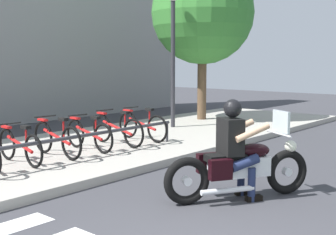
{
  "coord_description": "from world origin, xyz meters",
  "views": [
    {
      "loc": [
        -3.09,
        -2.38,
        1.98
      ],
      "look_at": [
        3.3,
        3.09,
        0.92
      ],
      "focal_mm": 47.36,
      "sensor_mm": 36.0,
      "label": 1
    }
  ],
  "objects_px": {
    "bicycle_4": "(57,139)",
    "tree_near_rack": "(203,13)",
    "bicycle_3": "(20,146)",
    "street_lamp": "(173,47)",
    "rider": "(235,142)",
    "bicycle_7": "(142,126)",
    "motorcycle": "(240,167)",
    "bicycle_5": "(89,135)",
    "bicycle_6": "(117,129)",
    "bike_rack": "(56,141)"
  },
  "relations": [
    {
      "from": "bicycle_4",
      "to": "tree_near_rack",
      "type": "height_order",
      "value": "tree_near_rack"
    },
    {
      "from": "bicycle_3",
      "to": "street_lamp",
      "type": "bearing_deg",
      "value": 9.02
    },
    {
      "from": "bicycle_3",
      "to": "street_lamp",
      "type": "height_order",
      "value": "street_lamp"
    },
    {
      "from": "rider",
      "to": "street_lamp",
      "type": "height_order",
      "value": "street_lamp"
    },
    {
      "from": "street_lamp",
      "to": "bicycle_7",
      "type": "bearing_deg",
      "value": -158.42
    },
    {
      "from": "bicycle_3",
      "to": "street_lamp",
      "type": "relative_size",
      "value": 0.4
    },
    {
      "from": "motorcycle",
      "to": "bicycle_4",
      "type": "xyz_separation_m",
      "value": [
        -0.42,
        3.84,
        0.04
      ]
    },
    {
      "from": "motorcycle",
      "to": "bicycle_5",
      "type": "distance_m",
      "value": 3.86
    },
    {
      "from": "motorcycle",
      "to": "rider",
      "type": "height_order",
      "value": "rider"
    },
    {
      "from": "bicycle_4",
      "to": "bicycle_6",
      "type": "relative_size",
      "value": 0.96
    },
    {
      "from": "bicycle_4",
      "to": "motorcycle",
      "type": "bearing_deg",
      "value": -83.82
    },
    {
      "from": "bike_rack",
      "to": "tree_near_rack",
      "type": "relative_size",
      "value": 1.21
    },
    {
      "from": "bicycle_3",
      "to": "bicycle_5",
      "type": "bearing_deg",
      "value": -0.01
    },
    {
      "from": "bike_rack",
      "to": "bicycle_7",
      "type": "bearing_deg",
      "value": 11.31
    },
    {
      "from": "rider",
      "to": "tree_near_rack",
      "type": "distance_m",
      "value": 8.31
    },
    {
      "from": "motorcycle",
      "to": "rider",
      "type": "relative_size",
      "value": 1.39
    },
    {
      "from": "motorcycle",
      "to": "tree_near_rack",
      "type": "height_order",
      "value": "tree_near_rack"
    },
    {
      "from": "motorcycle",
      "to": "bicycle_6",
      "type": "relative_size",
      "value": 1.19
    },
    {
      "from": "bicycle_3",
      "to": "bicycle_4",
      "type": "xyz_separation_m",
      "value": [
        0.79,
        -0.0,
        0.02
      ]
    },
    {
      "from": "bicycle_4",
      "to": "bicycle_5",
      "type": "relative_size",
      "value": 1.05
    },
    {
      "from": "bicycle_3",
      "to": "bike_rack",
      "type": "bearing_deg",
      "value": -54.53
    },
    {
      "from": "bike_rack",
      "to": "motorcycle",
      "type": "bearing_deg",
      "value": -76.13
    },
    {
      "from": "bicycle_5",
      "to": "motorcycle",
      "type": "bearing_deg",
      "value": -95.59
    },
    {
      "from": "bicycle_6",
      "to": "bicycle_7",
      "type": "xyz_separation_m",
      "value": [
        0.79,
        -0.0,
        -0.0
      ]
    },
    {
      "from": "motorcycle",
      "to": "bicycle_6",
      "type": "height_order",
      "value": "motorcycle"
    },
    {
      "from": "bicycle_5",
      "to": "rider",
      "type": "bearing_deg",
      "value": -96.6
    },
    {
      "from": "bicycle_3",
      "to": "bicycle_5",
      "type": "xyz_separation_m",
      "value": [
        1.58,
        -0.0,
        0.01
      ]
    },
    {
      "from": "rider",
      "to": "bike_rack",
      "type": "relative_size",
      "value": 0.24
    },
    {
      "from": "bicycle_5",
      "to": "bicycle_7",
      "type": "height_order",
      "value": "bicycle_7"
    },
    {
      "from": "bike_rack",
      "to": "street_lamp",
      "type": "relative_size",
      "value": 1.58
    },
    {
      "from": "bicycle_3",
      "to": "bicycle_4",
      "type": "relative_size",
      "value": 0.95
    },
    {
      "from": "bicycle_5",
      "to": "bicycle_6",
      "type": "relative_size",
      "value": 0.91
    },
    {
      "from": "bicycle_5",
      "to": "tree_near_rack",
      "type": "height_order",
      "value": "tree_near_rack"
    },
    {
      "from": "bicycle_5",
      "to": "bike_rack",
      "type": "relative_size",
      "value": 0.25
    },
    {
      "from": "rider",
      "to": "bicycle_6",
      "type": "relative_size",
      "value": 0.86
    },
    {
      "from": "bicycle_4",
      "to": "bicycle_5",
      "type": "xyz_separation_m",
      "value": [
        0.79,
        0.0,
        -0.02
      ]
    },
    {
      "from": "bicycle_6",
      "to": "tree_near_rack",
      "type": "distance_m",
      "value": 5.81
    },
    {
      "from": "bicycle_3",
      "to": "tree_near_rack",
      "type": "xyz_separation_m",
      "value": [
        7.2,
        1.24,
        3.0
      ]
    },
    {
      "from": "bike_rack",
      "to": "tree_near_rack",
      "type": "xyz_separation_m",
      "value": [
        6.81,
        1.79,
        2.9
      ]
    },
    {
      "from": "rider",
      "to": "street_lamp",
      "type": "xyz_separation_m",
      "value": [
        4.15,
        4.64,
        1.55
      ]
    },
    {
      "from": "bike_rack",
      "to": "tree_near_rack",
      "type": "bearing_deg",
      "value": 14.77
    },
    {
      "from": "bicycle_4",
      "to": "bicycle_5",
      "type": "distance_m",
      "value": 0.79
    },
    {
      "from": "bicycle_5",
      "to": "bicycle_6",
      "type": "height_order",
      "value": "bicycle_6"
    },
    {
      "from": "tree_near_rack",
      "to": "street_lamp",
      "type": "bearing_deg",
      "value": -168.19
    },
    {
      "from": "motorcycle",
      "to": "bicycle_3",
      "type": "xyz_separation_m",
      "value": [
        -1.21,
        3.84,
        0.01
      ]
    },
    {
      "from": "bike_rack",
      "to": "bicycle_4",
      "type": "bearing_deg",
      "value": 54.44
    },
    {
      "from": "bicycle_3",
      "to": "bicycle_7",
      "type": "distance_m",
      "value": 3.17
    },
    {
      "from": "street_lamp",
      "to": "bicycle_5",
      "type": "bearing_deg",
      "value": -167.23
    },
    {
      "from": "motorcycle",
      "to": "bicycle_4",
      "type": "bearing_deg",
      "value": 96.18
    },
    {
      "from": "bicycle_3",
      "to": "bicycle_7",
      "type": "bearing_deg",
      "value": -0.02
    }
  ]
}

